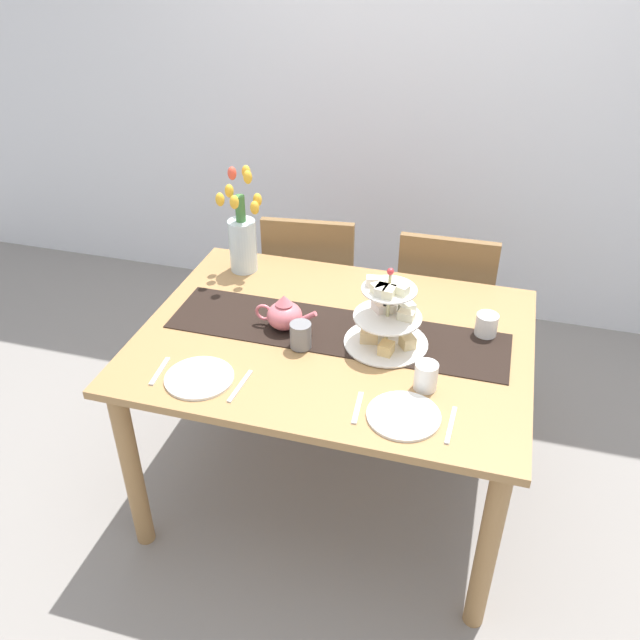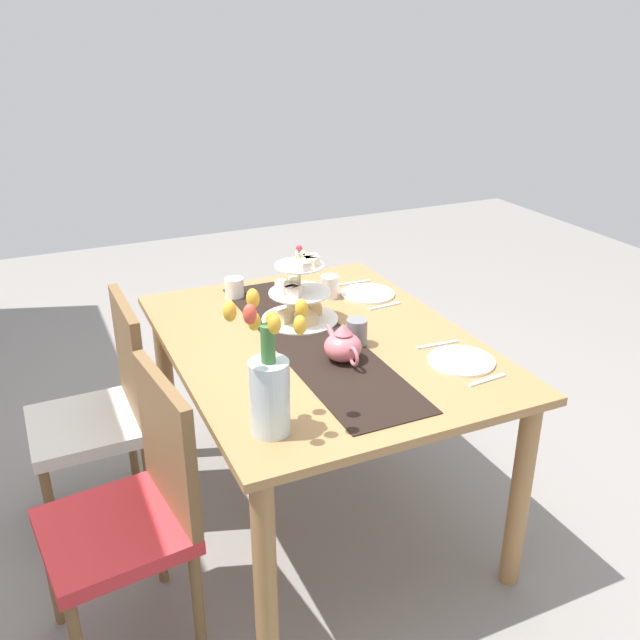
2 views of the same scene
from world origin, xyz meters
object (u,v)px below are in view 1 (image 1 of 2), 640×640
(dinner_plate_right, at_px, (404,416))
(mug_grey, at_px, (301,335))
(tulip_vase, at_px, (242,235))
(mug_white_text, at_px, (426,376))
(tiered_cake_stand, at_px, (387,319))
(chair_left, at_px, (312,288))
(dinner_plate_left, at_px, (199,378))
(dining_table, at_px, (334,360))
(cream_jug, at_px, (486,325))
(teapot, at_px, (284,314))
(knife_right, at_px, (451,425))
(knife_left, at_px, (240,386))
(fork_left, at_px, (160,371))
(fork_right, at_px, (358,408))
(chair_right, at_px, (444,307))

(dinner_plate_right, distance_m, mug_grey, 0.49)
(tulip_vase, xyz_separation_m, mug_white_text, (0.86, -0.59, -0.11))
(tiered_cake_stand, bearing_deg, tulip_vase, 151.01)
(chair_left, bearing_deg, tiered_cake_stand, -56.67)
(tulip_vase, distance_m, dinner_plate_left, 0.77)
(dining_table, height_order, cream_jug, cream_jug)
(tiered_cake_stand, bearing_deg, teapot, -179.96)
(mug_white_text, bearing_deg, mug_grey, 166.89)
(knife_right, distance_m, mug_white_text, 0.20)
(knife_left, bearing_deg, dinner_plate_left, 180.00)
(dining_table, xyz_separation_m, dinner_plate_right, (0.32, -0.37, 0.12))
(fork_left, bearing_deg, tulip_vase, 88.94)
(tulip_vase, relative_size, fork_left, 2.88)
(chair_left, height_order, fork_left, chair_left)
(knife_right, bearing_deg, tulip_vase, 142.08)
(chair_left, xyz_separation_m, tiered_cake_stand, (0.50, -0.76, 0.38))
(fork_right, distance_m, knife_right, 0.29)
(knife_right, bearing_deg, tiered_cake_stand, 126.70)
(tiered_cake_stand, xyz_separation_m, mug_white_text, (0.17, -0.21, -0.06))
(tulip_vase, distance_m, knife_left, 0.81)
(tulip_vase, distance_m, cream_jug, 1.05)
(dining_table, height_order, fork_left, fork_left)
(tulip_vase, bearing_deg, dining_table, -37.43)
(chair_right, distance_m, tulip_vase, 1.01)
(mug_grey, bearing_deg, chair_left, 103.98)
(mug_grey, bearing_deg, knife_right, -25.46)
(tulip_vase, bearing_deg, dinner_plate_right, -42.54)
(chair_left, bearing_deg, fork_right, -66.79)
(dining_table, distance_m, dinner_plate_right, 0.50)
(dining_table, height_order, knife_right, knife_right)
(tulip_vase, bearing_deg, teapot, -51.11)
(fork_left, bearing_deg, dinner_plate_right, 0.00)
(dining_table, xyz_separation_m, knife_left, (-0.22, -0.37, 0.11))
(tiered_cake_stand, relative_size, fork_left, 2.03)
(chair_left, bearing_deg, dinner_plate_left, -92.82)
(dinner_plate_left, bearing_deg, fork_right, 0.00)
(tiered_cake_stand, relative_size, cream_jug, 3.58)
(tulip_vase, xyz_separation_m, knife_right, (0.96, -0.75, -0.16))
(chair_right, bearing_deg, fork_left, -126.74)
(dinner_plate_left, height_order, fork_left, dinner_plate_left)
(tulip_vase, height_order, knife_right, tulip_vase)
(tulip_vase, relative_size, knife_left, 2.54)
(chair_left, relative_size, fork_left, 6.07)
(fork_right, height_order, mug_grey, mug_grey)
(dining_table, bearing_deg, mug_white_text, -29.96)
(dinner_plate_left, bearing_deg, teapot, 64.46)
(teapot, xyz_separation_m, dinner_plate_right, (0.51, -0.37, -0.05))
(dinner_plate_left, distance_m, dinner_plate_right, 0.68)
(chair_left, bearing_deg, knife_right, -55.54)
(cream_jug, xyz_separation_m, knife_right, (-0.06, -0.53, -0.04))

